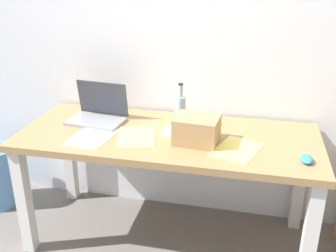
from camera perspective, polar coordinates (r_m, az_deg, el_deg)
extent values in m
plane|color=slate|center=(2.65, 0.00, -15.75)|extent=(8.00, 8.00, 0.00)
cube|color=white|center=(2.51, 2.18, 14.77)|extent=(5.20, 0.08, 2.60)
cube|color=#A37A4C|center=(2.27, 0.00, -1.63)|extent=(1.73, 0.72, 0.04)
cube|color=silver|center=(2.50, -20.19, -10.25)|extent=(0.07, 0.07, 0.69)
cube|color=silver|center=(2.19, 19.90, -15.41)|extent=(0.07, 0.07, 0.69)
cube|color=silver|center=(2.94, -14.15, -4.29)|extent=(0.07, 0.07, 0.69)
cube|color=silver|center=(2.68, 18.62, -7.64)|extent=(0.07, 0.07, 0.69)
cube|color=gray|center=(2.46, -10.48, 0.64)|extent=(0.35, 0.24, 0.02)
cube|color=#333842|center=(2.51, -9.51, 4.01)|extent=(0.34, 0.07, 0.22)
cylinder|color=#99B7C1|center=(2.33, 1.81, 2.05)|extent=(0.06, 0.06, 0.19)
cylinder|color=#99B7C1|center=(2.29, 1.85, 5.15)|extent=(0.03, 0.03, 0.07)
cylinder|color=black|center=(2.28, 1.86, 6.12)|extent=(0.03, 0.03, 0.01)
ellipsoid|color=#338CC6|center=(2.07, 19.51, -4.53)|extent=(0.07, 0.10, 0.03)
cube|color=tan|center=(2.14, 4.20, -0.55)|extent=(0.25, 0.21, 0.15)
cube|color=white|center=(2.34, 2.40, -0.33)|extent=(0.26, 0.33, 0.00)
cube|color=white|center=(2.27, -10.95, -1.53)|extent=(0.24, 0.32, 0.00)
cube|color=#F4E06B|center=(2.11, 10.05, -3.39)|extent=(0.29, 0.35, 0.00)
cube|color=#F4E06B|center=(2.23, -4.63, -1.56)|extent=(0.28, 0.34, 0.00)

